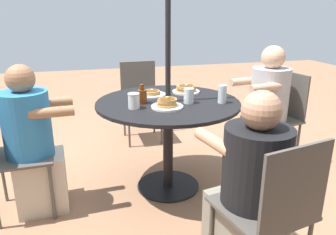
# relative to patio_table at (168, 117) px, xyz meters

# --- Properties ---
(ground_plane) EXTENTS (12.00, 12.00, 0.00)m
(ground_plane) POSITION_rel_patio_table_xyz_m (0.00, 0.00, -0.63)
(ground_plane) COLOR #9E7051
(patio_table) EXTENTS (1.13, 1.13, 0.76)m
(patio_table) POSITION_rel_patio_table_xyz_m (0.00, 0.00, 0.00)
(patio_table) COLOR black
(patio_table) RESTS_ON ground
(umbrella_pole) EXTENTS (0.04, 0.04, 2.29)m
(umbrella_pole) POSITION_rel_patio_table_xyz_m (0.00, 0.00, 0.52)
(umbrella_pole) COLOR black
(umbrella_pole) RESTS_ON ground
(patio_chair_north) EXTENTS (0.45, 0.45, 0.88)m
(patio_chair_north) POSITION_rel_patio_table_xyz_m (1.19, 0.07, -0.12)
(patio_chair_north) COLOR #514C47
(patio_chair_north) RESTS_ON ground
(diner_north) EXTENTS (0.50, 0.35, 1.10)m
(diner_north) POSITION_rel_patio_table_xyz_m (1.01, 0.06, -0.13)
(diner_north) COLOR beige
(diner_north) RESTS_ON ground
(patio_chair_east) EXTENTS (0.51, 0.51, 0.88)m
(patio_chair_east) POSITION_rel_patio_table_xyz_m (-0.24, 1.16, -0.12)
(patio_chair_east) COLOR #514C47
(patio_chair_east) RESTS_ON ground
(diner_east) EXTENTS (0.44, 0.55, 1.07)m
(diner_east) POSITION_rel_patio_table_xyz_m (-0.20, 0.99, -0.15)
(diner_east) COLOR gray
(diner_east) RESTS_ON ground
(patio_chair_south) EXTENTS (0.50, 0.50, 0.88)m
(patio_chair_south) POSITION_rel_patio_table_xyz_m (-1.17, -0.22, -0.12)
(patio_chair_south) COLOR #514C47
(patio_chair_south) RESTS_ON ground
(diner_south) EXTENTS (0.54, 0.43, 1.14)m
(diner_south) POSITION_rel_patio_table_xyz_m (-1.00, -0.19, -0.11)
(diner_south) COLOR slate
(diner_south) RESTS_ON ground
(patio_chair_west) EXTENTS (0.43, 0.43, 0.88)m
(patio_chair_west) POSITION_rel_patio_table_xyz_m (0.01, -1.19, -0.12)
(patio_chair_west) COLOR #514C47
(patio_chair_west) RESTS_ON ground
(pancake_plate_a) EXTENTS (0.24, 0.24, 0.07)m
(pancake_plate_a) POSITION_rel_patio_table_xyz_m (-0.22, -0.23, 0.16)
(pancake_plate_a) COLOR white
(pancake_plate_a) RESTS_ON patio_table
(pancake_plate_b) EXTENTS (0.24, 0.24, 0.06)m
(pancake_plate_b) POSITION_rel_patio_table_xyz_m (0.09, -0.20, 0.15)
(pancake_plate_b) COLOR white
(pancake_plate_b) RESTS_ON patio_table
(pancake_plate_c) EXTENTS (0.24, 0.24, 0.08)m
(pancake_plate_c) POSITION_rel_patio_table_xyz_m (0.05, 0.17, 0.16)
(pancake_plate_c) COLOR white
(pancake_plate_c) RESTS_ON patio_table
(syrup_bottle) EXTENTS (0.10, 0.07, 0.15)m
(syrup_bottle) POSITION_rel_patio_table_xyz_m (0.21, 0.01, 0.19)
(syrup_bottle) COLOR #602D0F
(syrup_bottle) RESTS_ON patio_table
(coffee_cup) EXTENTS (0.09, 0.09, 0.11)m
(coffee_cup) POSITION_rel_patio_table_xyz_m (0.29, 0.13, 0.19)
(coffee_cup) COLOR white
(coffee_cup) RESTS_ON patio_table
(drinking_glass_a) EXTENTS (0.08, 0.08, 0.12)m
(drinking_glass_a) POSITION_rel_patio_table_xyz_m (-0.14, 0.09, 0.19)
(drinking_glass_a) COLOR silver
(drinking_glass_a) RESTS_ON patio_table
(drinking_glass_b) EXTENTS (0.07, 0.07, 0.14)m
(drinking_glass_b) POSITION_rel_patio_table_xyz_m (-0.39, 0.15, 0.20)
(drinking_glass_b) COLOR silver
(drinking_glass_b) RESTS_ON patio_table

